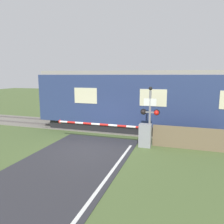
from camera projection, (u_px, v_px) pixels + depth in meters
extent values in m
plane|color=#4C6033|center=(89.00, 148.00, 10.79)|extent=(80.00, 80.00, 0.00)
cube|color=slate|center=(115.00, 128.00, 14.86)|extent=(36.00, 3.20, 0.03)
cube|color=#595451|center=(112.00, 129.00, 14.17)|extent=(36.00, 0.08, 0.10)
cube|color=#595451|center=(118.00, 125.00, 15.52)|extent=(36.00, 0.08, 0.10)
cube|color=black|center=(155.00, 127.00, 13.99)|extent=(13.82, 2.63, 0.60)
cube|color=navy|center=(156.00, 99.00, 13.69)|extent=(15.02, 3.09, 2.99)
cube|color=gray|center=(157.00, 73.00, 13.42)|extent=(14.72, 2.84, 0.24)
cube|color=beige|center=(153.00, 98.00, 12.20)|extent=(1.50, 0.02, 0.96)
cube|color=beige|center=(86.00, 96.00, 13.44)|extent=(1.50, 0.02, 0.96)
cube|color=gray|center=(145.00, 135.00, 10.94)|extent=(0.60, 0.44, 1.17)
cylinder|color=gray|center=(145.00, 128.00, 10.87)|extent=(0.16, 0.16, 0.18)
cylinder|color=red|center=(141.00, 127.00, 10.94)|extent=(0.48, 0.11, 0.11)
cylinder|color=white|center=(131.00, 127.00, 11.09)|extent=(0.48, 0.11, 0.11)
cylinder|color=red|center=(122.00, 126.00, 11.24)|extent=(0.48, 0.11, 0.11)
cylinder|color=white|center=(113.00, 125.00, 11.38)|extent=(0.48, 0.11, 0.11)
cylinder|color=red|center=(104.00, 125.00, 11.53)|extent=(0.48, 0.11, 0.11)
cylinder|color=white|center=(96.00, 124.00, 11.67)|extent=(0.48, 0.11, 0.11)
cylinder|color=red|center=(87.00, 124.00, 11.82)|extent=(0.48, 0.11, 0.11)
cylinder|color=white|center=(79.00, 123.00, 11.97)|extent=(0.48, 0.11, 0.11)
cylinder|color=red|center=(71.00, 122.00, 12.11)|extent=(0.48, 0.11, 0.11)
cylinder|color=white|center=(64.00, 122.00, 12.26)|extent=(0.48, 0.11, 0.11)
cylinder|color=red|center=(60.00, 122.00, 12.33)|extent=(0.20, 0.02, 0.20)
cylinder|color=gray|center=(150.00, 119.00, 10.87)|extent=(0.11, 0.11, 2.83)
cube|color=gray|center=(150.00, 112.00, 10.81)|extent=(0.78, 0.07, 0.07)
sphere|color=black|center=(143.00, 112.00, 10.86)|extent=(0.24, 0.24, 0.24)
sphere|color=red|center=(156.00, 113.00, 10.67)|extent=(0.24, 0.24, 0.24)
cylinder|color=black|center=(143.00, 112.00, 10.97)|extent=(0.30, 0.06, 0.30)
cylinder|color=black|center=(157.00, 112.00, 10.77)|extent=(0.30, 0.06, 0.30)
cube|color=white|center=(150.00, 102.00, 10.69)|extent=(0.62, 0.02, 0.35)
sphere|color=black|center=(151.00, 88.00, 10.61)|extent=(0.18, 0.18, 0.18)
cube|color=#726047|center=(190.00, 138.00, 10.57)|extent=(3.59, 0.06, 1.10)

